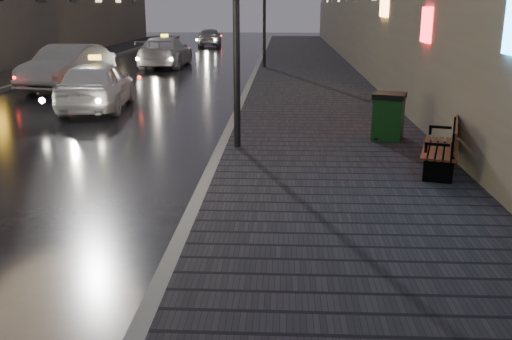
{
  "coord_description": "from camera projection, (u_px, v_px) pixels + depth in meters",
  "views": [
    {
      "loc": [
        2.82,
        -5.74,
        3.06
      ],
      "look_at": [
        2.45,
        1.82,
        0.85
      ],
      "focal_mm": 40.0,
      "sensor_mm": 36.0,
      "label": 1
    }
  ],
  "objects": [
    {
      "name": "sidewalk_far",
      "position": [
        41.0,
        70.0,
        27.03
      ],
      "size": [
        2.4,
        58.0,
        0.15
      ],
      "primitive_type": "cube",
      "color": "black",
      "rests_on": "ground"
    },
    {
      "name": "ground",
      "position": [
        34.0,
        283.0,
        6.5
      ],
      "size": [
        120.0,
        120.0,
        0.0
      ],
      "primitive_type": "plane",
      "color": "black",
      "rests_on": "ground"
    },
    {
      "name": "taxi_near",
      "position": [
        97.0,
        85.0,
        17.04
      ],
      "size": [
        2.16,
        4.49,
        1.48
      ],
      "primitive_type": "imported",
      "rotation": [
        0.0,
        0.0,
        3.24
      ],
      "color": "white",
      "rests_on": "ground"
    },
    {
      "name": "trash_bin",
      "position": [
        388.0,
        116.0,
        12.64
      ],
      "size": [
        0.85,
        0.85,
        1.03
      ],
      "rotation": [
        0.0,
        0.0,
        -0.32
      ],
      "color": "black",
      "rests_on": "sidewalk"
    },
    {
      "name": "taxi_mid",
      "position": [
        165.0,
        52.0,
        28.75
      ],
      "size": [
        2.13,
        5.13,
        1.48
      ],
      "primitive_type": "imported",
      "rotation": [
        0.0,
        0.0,
        3.13
      ],
      "color": "silver",
      "rests_on": "ground"
    },
    {
      "name": "curb_far",
      "position": [
        68.0,
        70.0,
        26.96
      ],
      "size": [
        0.2,
        58.0,
        0.15
      ],
      "primitive_type": "cube",
      "color": "slate",
      "rests_on": "ground"
    },
    {
      "name": "bench",
      "position": [
        445.0,
        147.0,
        10.18
      ],
      "size": [
        1.07,
        1.85,
        0.9
      ],
      "rotation": [
        0.0,
        0.0,
        -0.28
      ],
      "color": "black",
      "rests_on": "sidewalk"
    },
    {
      "name": "car_left_mid",
      "position": [
        68.0,
        67.0,
        21.35
      ],
      "size": [
        2.31,
        5.04,
        1.6
      ],
      "primitive_type": "imported",
      "rotation": [
        0.0,
        0.0,
        -0.13
      ],
      "color": "gray",
      "rests_on": "ground"
    },
    {
      "name": "sidewalk",
      "position": [
        307.0,
        71.0,
        26.43
      ],
      "size": [
        4.6,
        58.0,
        0.15
      ],
      "primitive_type": "cube",
      "color": "black",
      "rests_on": "ground"
    },
    {
      "name": "curb",
      "position": [
        256.0,
        71.0,
        26.54
      ],
      "size": [
        0.2,
        58.0,
        0.15
      ],
      "primitive_type": "cube",
      "color": "slate",
      "rests_on": "ground"
    },
    {
      "name": "car_far",
      "position": [
        210.0,
        37.0,
        42.41
      ],
      "size": [
        1.92,
        4.17,
        1.38
      ],
      "primitive_type": "imported",
      "rotation": [
        0.0,
        0.0,
        3.21
      ],
      "color": "#96969D",
      "rests_on": "ground"
    }
  ]
}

